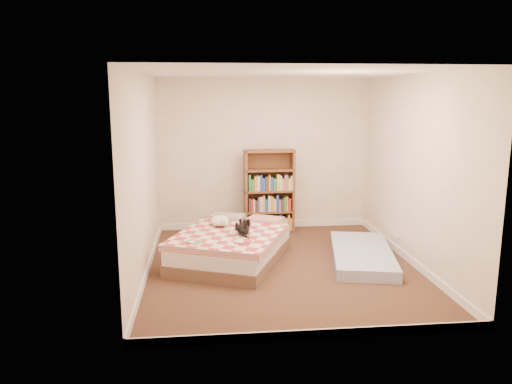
{
  "coord_description": "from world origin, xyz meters",
  "views": [
    {
      "loc": [
        -1.0,
        -6.21,
        2.26
      ],
      "look_at": [
        -0.31,
        0.3,
        0.96
      ],
      "focal_mm": 35.0,
      "sensor_mm": 36.0,
      "label": 1
    }
  ],
  "objects": [
    {
      "name": "white_dog",
      "position": [
        -0.79,
        0.59,
        0.5
      ],
      "size": [
        0.33,
        0.35,
        0.14
      ],
      "rotation": [
        0.0,
        0.0,
        -0.26
      ],
      "color": "white",
      "rests_on": "bed"
    },
    {
      "name": "floor_mattress",
      "position": [
        1.14,
        0.15,
        0.08
      ],
      "size": [
        1.13,
        1.86,
        0.16
      ],
      "primitive_type": "cube",
      "rotation": [
        0.0,
        0.0,
        -0.21
      ],
      "color": "#7A8ECB",
      "rests_on": "room"
    },
    {
      "name": "room",
      "position": [
        0.0,
        0.0,
        1.2
      ],
      "size": [
        3.51,
        4.01,
        2.51
      ],
      "color": "#412A1C",
      "rests_on": "ground"
    },
    {
      "name": "bed",
      "position": [
        -0.65,
        0.33,
        0.22
      ],
      "size": [
        1.83,
        2.11,
        0.47
      ],
      "rotation": [
        0.0,
        0.0,
        -0.4
      ],
      "color": "brown",
      "rests_on": "room"
    },
    {
      "name": "bookshelf",
      "position": [
        0.05,
        1.76,
        0.51
      ],
      "size": [
        0.82,
        0.29,
        1.36
      ],
      "rotation": [
        0.0,
        0.0,
        0.02
      ],
      "color": "brown",
      "rests_on": "room"
    },
    {
      "name": "black_cat",
      "position": [
        -0.5,
        0.2,
        0.49
      ],
      "size": [
        0.28,
        0.65,
        0.15
      ],
      "rotation": [
        0.0,
        0.0,
        -0.29
      ],
      "color": "black",
      "rests_on": "bed"
    }
  ]
}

